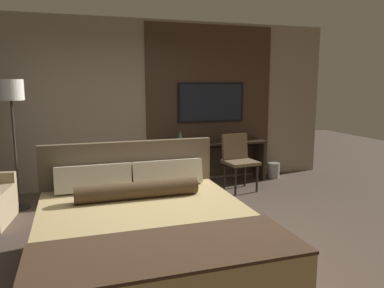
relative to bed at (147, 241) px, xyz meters
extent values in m
plane|color=#4C3D33|center=(0.44, 0.60, -0.35)|extent=(16.00, 16.00, 0.00)
cube|color=gray|center=(0.44, 3.20, 1.05)|extent=(7.20, 0.06, 2.80)
cube|color=#3D2B1E|center=(1.79, 3.15, 1.05)|extent=(2.33, 0.03, 2.70)
cube|color=#33281E|center=(0.00, -0.10, -0.24)|extent=(1.83, 2.06, 0.22)
cube|color=tan|center=(0.00, -0.10, 0.07)|extent=(1.88, 2.13, 0.39)
cube|color=#422D1E|center=(0.00, -0.79, 0.28)|extent=(1.90, 0.74, 0.02)
cube|color=brown|center=(0.00, 1.01, 0.21)|extent=(1.92, 0.08, 1.10)
cube|color=beige|center=(-0.40, 0.87, 0.40)|extent=(0.79, 0.23, 0.31)
cube|color=beige|center=(0.40, 0.87, 0.40)|extent=(0.79, 0.23, 0.31)
cylinder|color=#4C3823|center=(0.00, 0.45, 0.35)|extent=(1.22, 0.17, 0.17)
cube|color=#2D2319|center=(1.79, 2.90, 0.36)|extent=(1.83, 0.45, 0.03)
cube|color=#2D2319|center=(0.90, 2.90, 0.00)|extent=(0.06, 0.41, 0.69)
cube|color=#2D2319|center=(2.67, 2.90, 0.00)|extent=(0.06, 0.41, 0.69)
cube|color=#2D2319|center=(1.79, 3.11, 0.07)|extent=(1.71, 0.02, 0.35)
cube|color=black|center=(1.79, 3.12, 1.06)|extent=(1.23, 0.04, 0.69)
cube|color=black|center=(1.79, 3.10, 1.06)|extent=(1.16, 0.01, 0.64)
cube|color=brown|center=(2.00, 2.28, 0.12)|extent=(0.54, 0.51, 0.05)
cube|color=brown|center=(1.98, 2.49, 0.36)|extent=(0.46, 0.15, 0.42)
cylinder|color=black|center=(1.82, 2.08, -0.12)|extent=(0.04, 0.04, 0.44)
cylinder|color=black|center=(2.21, 2.11, -0.12)|extent=(0.04, 0.04, 0.44)
cylinder|color=black|center=(1.78, 2.45, -0.12)|extent=(0.04, 0.04, 0.44)
cylinder|color=black|center=(2.18, 2.49, -0.12)|extent=(0.04, 0.04, 0.44)
cylinder|color=#282623|center=(-1.36, 2.41, -0.33)|extent=(0.28, 0.28, 0.03)
cylinder|color=#332D28|center=(-1.36, 2.41, 0.43)|extent=(0.03, 0.03, 1.56)
cylinder|color=silver|center=(-1.36, 2.41, 1.31)|extent=(0.34, 0.34, 0.28)
cone|color=#4C706B|center=(1.15, 2.89, 0.50)|extent=(0.13, 0.13, 0.23)
cylinder|color=gray|center=(2.94, 2.85, -0.21)|extent=(0.22, 0.22, 0.28)
camera|label=1|loc=(-0.59, -3.15, 1.41)|focal=35.00mm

